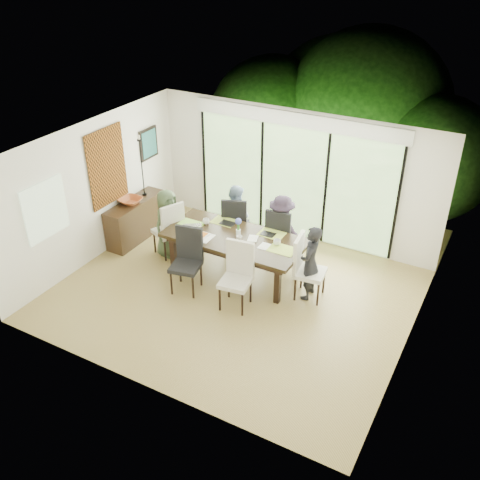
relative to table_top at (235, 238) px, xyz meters
The scene contains 62 objects.
floor 1.03m from the table_top, 63.06° to the right, with size 6.00×5.00×0.01m, color olive.
ceiling 2.05m from the table_top, 63.06° to the right, with size 6.00×5.00×0.01m, color white.
wall_back 2.01m from the table_top, 80.71° to the left, with size 6.00×0.02×2.70m, color white.
wall_front 3.19m from the table_top, 84.32° to the right, with size 6.00×0.02×2.70m, color white.
wall_left 2.83m from the table_top, 167.25° to the right, with size 0.02×5.00×2.70m, color white.
wall_right 3.43m from the table_top, 10.43° to the right, with size 0.02×5.00×2.70m, color silver.
glass_doors 1.93m from the table_top, 80.52° to the left, with size 4.20×0.02×2.30m, color #598C3F.
blinds_header 2.55m from the table_top, 80.47° to the left, with size 4.40×0.06×0.28m, color white.
mullion_a 2.61m from the table_top, 134.06° to the left, with size 0.05×0.04×2.30m, color black.
mullion_b 1.94m from the table_top, 101.89° to the left, with size 0.05×0.04×2.30m, color black.
mullion_c 2.15m from the table_top, 61.34° to the left, with size 0.05×0.04×2.30m, color black.
mullion_d 3.07m from the table_top, 37.49° to the left, with size 0.05×0.04×2.30m, color black.
side_window 3.30m from the table_top, 145.75° to the right, with size 0.02×0.90×1.00m, color #8CAD7F.
deck 2.92m from the table_top, 83.65° to the left, with size 6.00×1.80×0.10m, color brown.
rail_top 3.61m from the table_top, 85.05° to the left, with size 6.00×0.08×0.06m, color #513C22.
foliage_left 4.87m from the table_top, 107.98° to the left, with size 3.20×3.20×3.20m, color #14380F.
foliage_mid 5.34m from the table_top, 82.20° to the left, with size 4.00×4.00×4.00m, color #14380F.
foliage_right 5.08m from the table_top, 60.23° to the left, with size 2.80×2.80×2.80m, color #14380F.
foliage_far 5.96m from the table_top, 92.81° to the left, with size 3.60×3.60×3.60m, color #14380F.
table_top is the anchor object (origin of this frame).
table_apron 0.10m from the table_top, ahead, with size 2.35×0.96×0.11m, color black.
table_leg_fl 1.23m from the table_top, 158.29° to the right, with size 0.10×0.10×0.74m, color black.
table_leg_fr 1.23m from the table_top, 21.71° to the right, with size 0.10×0.10×0.74m, color black.
table_leg_bl 1.23m from the table_top, 158.29° to the left, with size 0.10×0.10×0.74m, color black.
table_leg_br 1.23m from the table_top, 21.71° to the left, with size 0.10×0.10×0.74m, color black.
chair_left_end 1.51m from the table_top, behind, with size 0.49×0.49×1.18m, color beige, non-canonical shape.
chair_right_end 1.51m from the table_top, ahead, with size 0.49×0.49×1.18m, color white, non-canonical shape.
chair_far_left 0.98m from the table_top, 117.90° to the left, with size 0.49×0.49×1.18m, color black, non-canonical shape.
chair_far_right 1.03m from the table_top, 57.09° to the left, with size 0.49×0.49×1.18m, color black, non-canonical shape.
chair_near_left 1.02m from the table_top, 119.89° to the right, with size 0.49×0.49×1.18m, color black, non-canonical shape.
chair_near_right 1.02m from the table_top, 60.11° to the right, with size 0.49×0.49×1.18m, color silver, non-canonical shape.
person_left_end 1.48m from the table_top, behind, with size 0.64×0.40×1.38m, color #3F5136.
person_right_end 1.48m from the table_top, ahead, with size 0.64×0.40×1.38m, color black.
person_far_left 0.95m from the table_top, 118.47° to the left, with size 0.64×0.40×1.38m, color #7B95B2.
person_far_right 1.00m from the table_top, 56.47° to the left, with size 0.64×0.40×1.38m, color #291E2E.
placemat_left 0.95m from the table_top, behind, with size 0.47×0.34×0.01m, color #7FB03F.
placemat_right 0.95m from the table_top, ahead, with size 0.47×0.34×0.01m, color #A7C145.
placemat_far_l 0.60m from the table_top, 138.37° to the left, with size 0.47×0.34×0.01m, color #90A23A.
placemat_far_r 0.68m from the table_top, 36.03° to the left, with size 0.47×0.34×0.01m, color #ADC245.
placemat_paper 0.63m from the table_top, 151.39° to the right, with size 0.47×0.34×0.01m, color white.
tablet_far_l 0.50m from the table_top, 135.00° to the left, with size 0.28×0.19×0.01m, color black.
tablet_far_r 0.61m from the table_top, 34.99° to the left, with size 0.26×0.18×0.01m, color black.
papers 0.70m from the table_top, ahead, with size 0.32×0.24×0.00m, color white.
platter_base 0.63m from the table_top, 151.39° to the right, with size 0.28×0.28×0.03m, color white.
platter_snacks 0.63m from the table_top, 151.39° to the right, with size 0.21×0.21×0.01m, color #CB6517.
vase 0.12m from the table_top, 45.00° to the left, with size 0.09×0.09×0.13m, color silver.
hyacinth_stems 0.24m from the table_top, 45.00° to the left, with size 0.04×0.04×0.17m, color #337226.
hyacinth_blooms 0.34m from the table_top, 45.00° to the left, with size 0.12×0.12×0.12m, color #535ED0.
laptop 0.86m from the table_top, behind, with size 0.35×0.23×0.03m, color silver.
cup_a 0.72m from the table_top, 167.91° to the left, with size 0.13×0.13×0.10m, color white.
cup_b 0.20m from the table_top, 33.69° to the right, with size 0.11×0.11×0.10m, color white.
cup_c 0.81m from the table_top, ahead, with size 0.13×0.13×0.10m, color white.
book 0.26m from the table_top, 11.31° to the left, with size 0.18×0.24×0.02m, color white.
sideboard 2.48m from the table_top, behind, with size 0.42×1.50×0.84m, color black.
bowl 2.45m from the table_top, behind, with size 0.45×0.45×0.11m, color #984421.
candlestick_base 2.51m from the table_top, 167.40° to the left, with size 0.09×0.09×0.04m, color black.
candlestick_shaft 2.60m from the table_top, 167.40° to the left, with size 0.02×0.02×1.17m, color black.
candlestick_pan 2.81m from the table_top, 167.40° to the left, with size 0.09×0.09×0.03m, color black.
candle 2.83m from the table_top, 167.40° to the left, with size 0.03×0.03×0.09m, color silver.
tapestry 2.83m from the table_top, behind, with size 0.02×1.00×1.50m, color brown.
art_frame 3.04m from the table_top, 157.73° to the left, with size 0.03×0.55×0.65m, color black.
art_canvas 3.02m from the table_top, 157.58° to the left, with size 0.01×0.45×0.55m, color #1B5859.
Camera 1 is at (3.81, -6.68, 5.63)m, focal length 40.00 mm.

